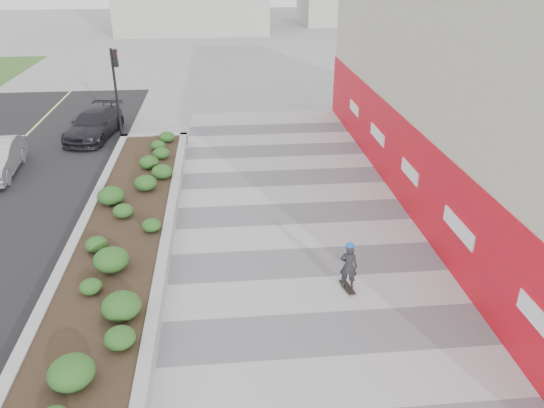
{
  "coord_description": "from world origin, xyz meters",
  "views": [
    {
      "loc": [
        -2.32,
        -8.11,
        8.32
      ],
      "look_at": [
        -0.88,
        6.77,
        1.1
      ],
      "focal_mm": 35.0,
      "sensor_mm": 36.0,
      "label": 1
    }
  ],
  "objects_px": {
    "traffic_signal_near": "(116,79)",
    "car_dark": "(94,124)",
    "planter": "(126,226)",
    "skateboarder": "(349,266)"
  },
  "relations": [
    {
      "from": "planter",
      "to": "skateboarder",
      "type": "bearing_deg",
      "value": -28.35
    },
    {
      "from": "planter",
      "to": "car_dark",
      "type": "xyz_separation_m",
      "value": [
        -3.01,
        10.36,
        0.23
      ]
    },
    {
      "from": "planter",
      "to": "traffic_signal_near",
      "type": "xyz_separation_m",
      "value": [
        -1.73,
        10.5,
        2.34
      ]
    },
    {
      "from": "traffic_signal_near",
      "to": "car_dark",
      "type": "bearing_deg",
      "value": -173.68
    },
    {
      "from": "skateboarder",
      "to": "planter",
      "type": "bearing_deg",
      "value": 140.91
    },
    {
      "from": "traffic_signal_near",
      "to": "skateboarder",
      "type": "relative_size",
      "value": 2.91
    },
    {
      "from": "skateboarder",
      "to": "car_dark",
      "type": "height_order",
      "value": "skateboarder"
    },
    {
      "from": "traffic_signal_near",
      "to": "car_dark",
      "type": "relative_size",
      "value": 0.93
    },
    {
      "from": "planter",
      "to": "car_dark",
      "type": "distance_m",
      "value": 10.79
    },
    {
      "from": "planter",
      "to": "car_dark",
      "type": "relative_size",
      "value": 3.99
    }
  ]
}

